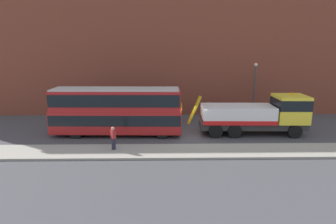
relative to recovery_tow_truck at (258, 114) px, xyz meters
The scene contains 7 objects.
ground_plane 6.08m from the recovery_tow_truck, behind, with size 120.00×120.00×0.00m, color #424247.
near_kerb 7.43m from the recovery_tow_truck, 143.59° to the right, with size 60.00×2.80×0.15m, color gray.
building_facade 11.63m from the recovery_tow_truck, 126.58° to the left, with size 60.00×1.50×16.00m.
recovery_tow_truck is the anchor object (origin of this frame).
double_decker_bus 12.17m from the recovery_tow_truck, behind, with size 11.10×2.83×4.06m.
pedestrian_onlooker 12.50m from the recovery_tow_truck, 161.28° to the right, with size 0.44×0.48×1.71m.
street_lamp 6.06m from the recovery_tow_truck, 76.34° to the left, with size 0.36×0.36×5.83m.
Camera 1 is at (-2.37, -23.44, 7.50)m, focal length 30.18 mm.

